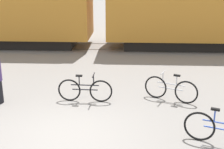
{
  "coord_description": "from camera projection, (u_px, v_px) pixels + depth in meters",
  "views": [
    {
      "loc": [
        1.53,
        -6.81,
        3.84
      ],
      "look_at": [
        1.11,
        1.56,
        1.1
      ],
      "focal_mm": 50.0,
      "sensor_mm": 36.0,
      "label": 1
    }
  ],
  "objects": [
    {
      "name": "bicycle_black",
      "position": [
        85.0,
        90.0,
        9.67
      ],
      "size": [
        1.71,
        0.46,
        0.89
      ],
      "color": "black",
      "rests_on": "ground_plane"
    },
    {
      "name": "bicycle_silver",
      "position": [
        171.0,
        89.0,
        9.73
      ],
      "size": [
        1.58,
        0.77,
        0.91
      ],
      "color": "black",
      "rests_on": "ground_plane"
    },
    {
      "name": "rail_near",
      "position": [
        98.0,
        49.0,
        16.35
      ],
      "size": [
        35.48,
        0.07,
        0.01
      ],
      "primitive_type": "cube",
      "color": "#4C4238",
      "rests_on": "ground_plane"
    },
    {
      "name": "ground_plane",
      "position": [
        64.0,
        135.0,
        7.74
      ],
      "size": [
        80.0,
        80.0,
        0.0
      ],
      "primitive_type": "plane",
      "color": "gray"
    },
    {
      "name": "bicycle_blue",
      "position": [
        221.0,
        130.0,
        7.2
      ],
      "size": [
        1.62,
        0.67,
        0.92
      ],
      "color": "black",
      "rests_on": "ground_plane"
    },
    {
      "name": "rail_far",
      "position": [
        100.0,
        44.0,
        17.71
      ],
      "size": [
        35.48,
        0.07,
        0.01
      ],
      "primitive_type": "cube",
      "color": "#4C4238",
      "rests_on": "ground_plane"
    }
  ]
}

